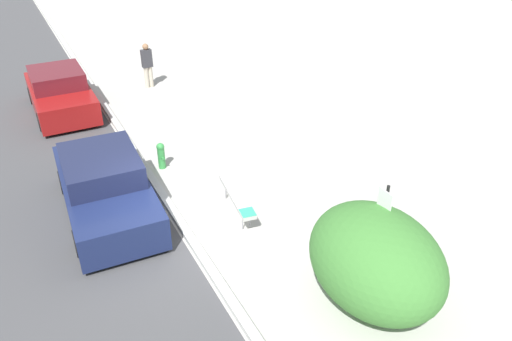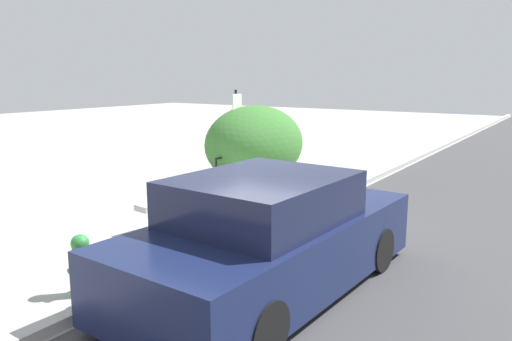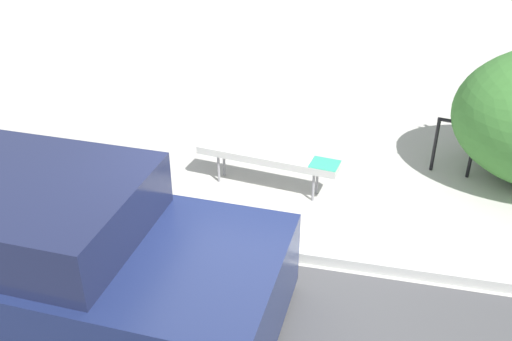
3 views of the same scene
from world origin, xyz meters
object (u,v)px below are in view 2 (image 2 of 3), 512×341
at_px(sign_post, 236,127).
at_px(fire_hydrant, 81,263).
at_px(bench, 185,199).
at_px(parked_car_near, 269,238).
at_px(bike_rack, 225,170).

bearing_deg(sign_post, fire_hydrant, -160.17).
distance_m(bench, sign_post, 3.81).
relative_size(fire_hydrant, parked_car_near, 0.17).
bearing_deg(bench, parked_car_near, -111.08).
height_order(bench, fire_hydrant, fire_hydrant).
bearing_deg(sign_post, parked_car_near, -140.43).
bearing_deg(parked_car_near, bike_rack, 45.64).
bearing_deg(parked_car_near, bench, 63.32).
distance_m(sign_post, parked_car_near, 6.48).
height_order(bike_rack, fire_hydrant, bike_rack).
bearing_deg(fire_hydrant, parked_car_near, -52.46).
bearing_deg(fire_hydrant, sign_post, 19.83).
xyz_separation_m(sign_post, parked_car_near, (-4.96, -4.10, -0.72)).
bearing_deg(bench, sign_post, 29.68).
xyz_separation_m(bench, parked_car_near, (-1.53, -2.74, 0.20)).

